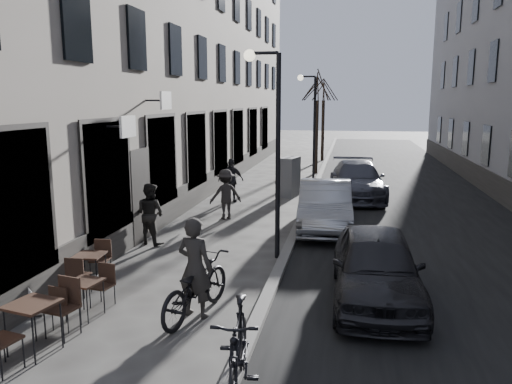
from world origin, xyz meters
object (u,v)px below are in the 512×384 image
(sign_board, at_px, (34,288))
(bistro_set_c, at_px, (90,267))
(streetlamp_far, at_px, (311,116))
(car_mid, at_px, (325,206))
(utility_cabinet, at_px, (289,177))
(pedestrian_mid, at_px, (226,194))
(moped, at_px, (238,351))
(car_near, at_px, (376,266))
(bistro_set_a, at_px, (34,322))
(bistro_set_b, at_px, (85,295))
(streetlamp_near, at_px, (271,132))
(bicycle, at_px, (195,286))
(car_far, at_px, (357,180))
(pedestrian_far, at_px, (231,180))
(pedestrian_near, at_px, (150,214))
(tree_near, at_px, (317,86))
(tree_far, at_px, (324,88))

(sign_board, bearing_deg, bistro_set_c, 57.37)
(streetlamp_far, distance_m, bistro_set_c, 15.32)
(car_mid, bearing_deg, utility_cabinet, 105.63)
(pedestrian_mid, relative_size, moped, 0.79)
(streetlamp_far, relative_size, car_near, 1.22)
(bistro_set_a, relative_size, utility_cabinet, 1.06)
(bistro_set_b, xyz_separation_m, bistro_set_c, (-0.68, 1.43, 0.01))
(bistro_set_b, bearing_deg, streetlamp_near, 65.23)
(streetlamp_near, height_order, bicycle, streetlamp_near)
(streetlamp_far, bearing_deg, sign_board, -103.48)
(moped, bearing_deg, car_far, 76.48)
(pedestrian_mid, bearing_deg, car_far, -162.54)
(bistro_set_a, height_order, pedestrian_far, pedestrian_far)
(pedestrian_near, bearing_deg, car_mid, -131.72)
(bistro_set_a, xyz_separation_m, car_far, (5.05, 13.82, 0.23))
(tree_near, bearing_deg, car_far, -72.29)
(bistro_set_c, xyz_separation_m, car_far, (5.64, 11.03, 0.30))
(pedestrian_mid, distance_m, moped, 10.15)
(car_near, height_order, moped, car_near)
(pedestrian_near, bearing_deg, tree_far, -80.33)
(bistro_set_b, height_order, car_near, car_near)
(streetlamp_near, relative_size, car_near, 1.22)
(pedestrian_mid, xyz_separation_m, car_far, (4.32, 4.53, -0.10))
(streetlamp_near, xyz_separation_m, car_near, (2.47, -2.34, -2.45))
(streetlamp_far, height_order, pedestrian_near, streetlamp_far)
(streetlamp_far, relative_size, bistro_set_b, 3.61)
(bistro_set_b, distance_m, car_mid, 8.24)
(sign_board, bearing_deg, pedestrian_near, 68.52)
(streetlamp_near, height_order, streetlamp_far, same)
(streetlamp_far, xyz_separation_m, pedestrian_far, (-2.63, -5.35, -2.31))
(streetlamp_far, bearing_deg, pedestrian_mid, -104.59)
(streetlamp_near, height_order, bistro_set_a, streetlamp_near)
(utility_cabinet, bearing_deg, pedestrian_mid, -96.13)
(car_near, bearing_deg, bicycle, -159.02)
(tree_far, bearing_deg, bistro_set_c, -98.46)
(bistro_set_b, xyz_separation_m, pedestrian_near, (-0.66, 4.68, 0.43))
(bistro_set_a, height_order, moped, moped)
(streetlamp_near, relative_size, bistro_set_a, 2.98)
(streetlamp_near, distance_m, tree_near, 15.08)
(streetlamp_far, bearing_deg, streetlamp_near, -90.00)
(pedestrian_far, bearing_deg, car_near, -85.73)
(streetlamp_near, distance_m, car_far, 8.98)
(tree_far, relative_size, moped, 2.72)
(streetlamp_near, bearing_deg, sign_board, -133.71)
(utility_cabinet, xyz_separation_m, car_mid, (1.72, -5.08, -0.08))
(streetlamp_far, distance_m, bicycle, 15.92)
(streetlamp_near, distance_m, bicycle, 4.58)
(streetlamp_near, relative_size, pedestrian_mid, 3.06)
(bistro_set_a, bearing_deg, pedestrian_near, 107.03)
(pedestrian_near, relative_size, pedestrian_far, 1.00)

